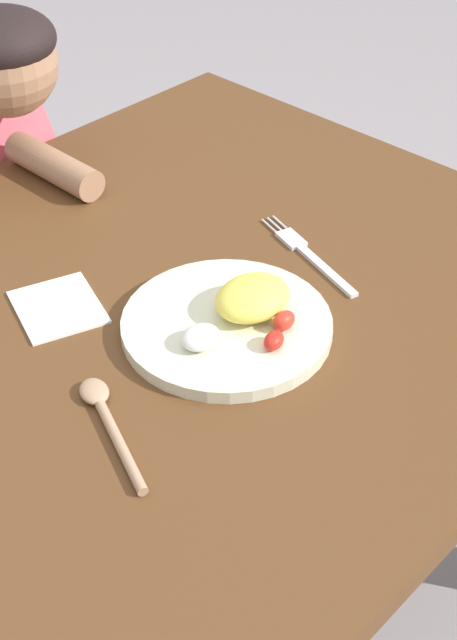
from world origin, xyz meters
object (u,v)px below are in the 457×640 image
Objects in this scene: fork at (308,254)px; spoon at (107,417)px; person at (7,234)px; plate at (232,320)px.

fork is 0.42m from spoon.
person is (-0.11, 0.62, -0.19)m from fork.
person is (0.31, 0.67, -0.19)m from spoon.
person reaches higher than spoon.
person is at bearing 82.70° from plate.
fork is 0.22× the size of person.
plate reaches higher than spoon.
plate is 0.22m from spoon.
person is at bearing 27.54° from fork.
person reaches higher than fork.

